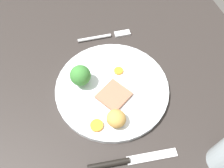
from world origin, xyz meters
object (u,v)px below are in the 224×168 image
Objects in this scene: dinner_plate at (112,88)px; carrot_coin_front at (119,71)px; meat_slice_main at (114,95)px; carrot_coin_back at (97,125)px; knife at (125,161)px; broccoli_floret at (80,76)px; fork at (106,36)px; roast_potato_left at (116,118)px.

carrot_coin_front is (-3.83, 2.74, 0.94)cm from dinner_plate.
dinner_plate is at bearing 173.59° from meat_slice_main.
knife is at bearing 24.42° from carrot_coin_back.
broccoli_floret is (-11.92, -0.98, 2.56)cm from carrot_coin_back.
fork is at bearing 170.89° from meat_slice_main.
dinner_plate is 10.71cm from carrot_coin_back.
meat_slice_main is at bearing 169.18° from roast_potato_left.
carrot_coin_front is at bearing 95.05° from broccoli_floret.
broccoli_floret is (-2.99, -6.79, 3.60)cm from dinner_plate.
broccoli_floret is (0.84, -9.53, 2.67)cm from carrot_coin_front.
carrot_coin_back is at bearing -33.82° from carrot_coin_front.
broccoli_floret is 21.27cm from knife.
dinner_plate is 4.80cm from carrot_coin_front.
meat_slice_main is at bearing -6.41° from dinner_plate.
carrot_coin_front is 0.42× the size of broccoli_floret.
broccoli_floret is 0.35× the size of fork.
carrot_coin_back is 0.52× the size of broccoli_floret.
meat_slice_main is at bearing -97.61° from fork.
carrot_coin_back reaches higher than knife.
roast_potato_left is at bearing -10.82° from meat_slice_main.
carrot_coin_back reaches higher than fork.
knife is (21.20, -4.72, -1.18)cm from carrot_coin_front.
carrot_coin_back is (8.93, -5.81, 1.05)cm from dinner_plate.
meat_slice_main is at bearing -24.73° from carrot_coin_front.
roast_potato_left is 13.19cm from broccoli_floret.
dinner_plate is 11.95× the size of carrot_coin_front.
broccoli_floret is at bearing -122.42° from fork.
carrot_coin_front is at bearing 161.74° from roast_potato_left.
fork is at bearing 146.08° from broccoli_floret.
dinner_plate is at bearing 146.94° from carrot_coin_back.
dinner_plate is at bearing -98.04° from fork.
carrot_coin_front is at bearing 155.27° from meat_slice_main.
dinner_plate is 5.04× the size of broccoli_floret.
carrot_coin_front is at bearing -89.33° from fork.
knife is at bearing -12.55° from carrot_coin_front.
broccoli_floret reaches higher than knife.
carrot_coin_front is 0.12× the size of knife.
roast_potato_left is at bearing -98.02° from fork.
broccoli_floret reaches higher than meat_slice_main.
knife is at bearing 13.29° from broccoli_floret.
fork is at bearing 179.18° from carrot_coin_front.
meat_slice_main is (2.79, -0.31, 1.10)cm from dinner_plate.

